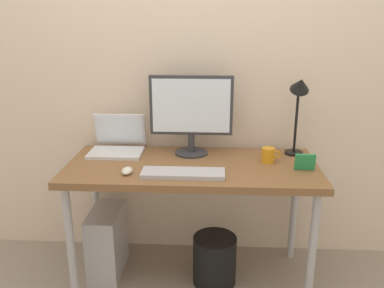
% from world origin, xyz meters
% --- Properties ---
extents(ground_plane, '(6.00, 6.00, 0.00)m').
position_xyz_m(ground_plane, '(0.00, 0.00, 0.00)').
color(ground_plane, gray).
extents(back_wall, '(4.40, 0.04, 2.60)m').
position_xyz_m(back_wall, '(0.00, 0.37, 1.30)').
color(back_wall, beige).
rests_on(back_wall, ground_plane).
extents(desk, '(1.42, 0.63, 0.75)m').
position_xyz_m(desk, '(0.00, 0.00, 0.68)').
color(desk, brown).
rests_on(desk, ground_plane).
extents(monitor, '(0.49, 0.20, 0.48)m').
position_xyz_m(monitor, '(-0.01, 0.18, 1.02)').
color(monitor, '#333338').
rests_on(monitor, desk).
extents(laptop, '(0.32, 0.27, 0.23)m').
position_xyz_m(laptop, '(-0.47, 0.20, 0.80)').
color(laptop, silver).
rests_on(laptop, desk).
extents(desk_lamp, '(0.11, 0.16, 0.50)m').
position_xyz_m(desk_lamp, '(0.61, 0.18, 1.10)').
color(desk_lamp, black).
rests_on(desk_lamp, desk).
extents(keyboard, '(0.44, 0.14, 0.02)m').
position_xyz_m(keyboard, '(-0.04, -0.17, 0.76)').
color(keyboard, '#B2B2B7').
rests_on(keyboard, desk).
extents(mouse, '(0.06, 0.09, 0.03)m').
position_xyz_m(mouse, '(-0.34, -0.17, 0.76)').
color(mouse, silver).
rests_on(mouse, desk).
extents(coffee_mug, '(0.11, 0.07, 0.08)m').
position_xyz_m(coffee_mug, '(0.44, 0.06, 0.79)').
color(coffee_mug, orange).
rests_on(coffee_mug, desk).
extents(photo_frame, '(0.11, 0.03, 0.09)m').
position_xyz_m(photo_frame, '(0.62, -0.06, 0.79)').
color(photo_frame, '#268C4C').
rests_on(photo_frame, desk).
extents(computer_tower, '(0.18, 0.36, 0.42)m').
position_xyz_m(computer_tower, '(-0.53, 0.03, 0.21)').
color(computer_tower, '#B2B2B7').
rests_on(computer_tower, ground_plane).
extents(wastebasket, '(0.26, 0.26, 0.30)m').
position_xyz_m(wastebasket, '(0.14, -0.04, 0.15)').
color(wastebasket, black).
rests_on(wastebasket, ground_plane).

